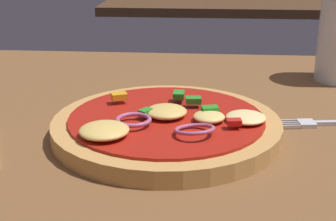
{
  "coord_description": "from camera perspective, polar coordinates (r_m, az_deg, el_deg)",
  "views": [
    {
      "loc": [
        0.09,
        -0.43,
        0.23
      ],
      "look_at": [
        0.05,
        0.06,
        0.05
      ],
      "focal_mm": 51.45,
      "sensor_mm": 36.0,
      "label": 1
    }
  ],
  "objects": [
    {
      "name": "dining_table",
      "position": [
        0.49,
        -6.08,
        -5.94
      ],
      "size": [
        1.23,
        0.83,
        0.03
      ],
      "color": "brown",
      "rests_on": "ground"
    },
    {
      "name": "pizza",
      "position": [
        0.51,
        -0.16,
        -1.77
      ],
      "size": [
        0.24,
        0.24,
        0.03
      ],
      "color": "tan",
      "rests_on": "dining_table"
    }
  ]
}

